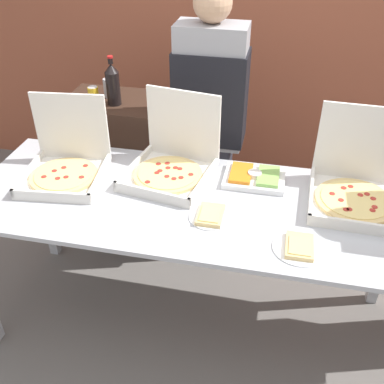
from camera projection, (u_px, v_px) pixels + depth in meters
name	position (u px, v px, depth m)	size (l,w,h in m)	color
ground_plane	(192.00, 317.00, 2.76)	(16.00, 16.00, 0.00)	slate
brick_wall_behind	(240.00, 14.00, 3.33)	(10.00, 0.06, 2.80)	#9E5138
buffet_table	(192.00, 216.00, 2.31)	(2.28, 0.86, 0.89)	#B7BABF
pizza_box_near_left	(172.00, 162.00, 2.41)	(0.49, 0.50, 0.42)	silver
pizza_box_far_left	(356.00, 186.00, 2.22)	(0.45, 0.47, 0.43)	silver
pizza_box_near_right	(66.00, 164.00, 2.40)	(0.45, 0.46, 0.41)	silver
paper_plate_front_center	(210.00, 215.00, 2.13)	(0.21, 0.21, 0.03)	white
paper_plate_front_right	(299.00, 247.00, 1.95)	(0.23, 0.23, 0.03)	white
veggie_tray	(254.00, 177.00, 2.39)	(0.32, 0.24, 0.05)	white
sideboard_podium	(122.00, 167.00, 3.22)	(0.66, 0.45, 1.04)	#382319
soda_bottle	(113.00, 84.00, 2.79)	(0.09, 0.09, 0.31)	black
soda_can_silver	(109.00, 88.00, 2.93)	(0.07, 0.07, 0.12)	silver
soda_can_colored	(94.00, 96.00, 2.81)	(0.07, 0.07, 0.12)	gold
person_server_vest	(210.00, 120.00, 2.73)	(0.42, 0.24, 1.79)	#2D2D38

